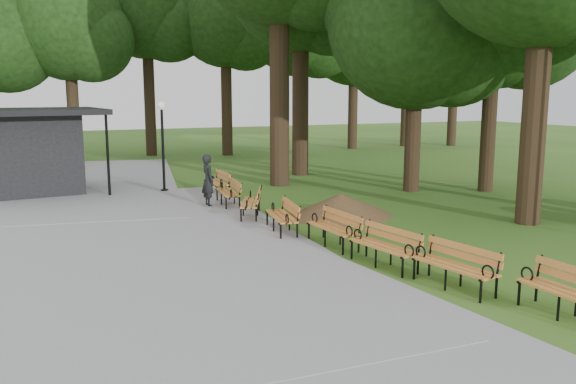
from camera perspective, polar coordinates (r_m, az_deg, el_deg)
name	(u,v)px	position (r m, az deg, el deg)	size (l,w,h in m)	color
ground	(343,256)	(13.82, 5.35, -6.18)	(100.00, 100.00, 0.00)	#315D1A
path	(145,242)	(15.26, -13.66, -4.78)	(12.00, 38.00, 0.06)	gray
person	(208,181)	(19.63, -7.74, 1.10)	(0.63, 0.42, 1.74)	black
kiosk	(22,152)	(24.01, -24.39, 3.59)	(5.05, 4.39, 3.16)	black
lamp_post	(162,128)	(22.71, -12.10, 6.10)	(0.32, 0.32, 3.43)	black
dirt_mound	(341,205)	(18.10, 5.13, -1.24)	(2.81, 2.81, 0.70)	#47301C
bench_0	(568,293)	(11.02, 25.54, -8.87)	(1.90, 0.64, 0.88)	orange
bench_1	(454,267)	(11.87, 15.78, -6.97)	(1.90, 0.64, 0.88)	orange
bench_2	(384,247)	(13.01, 9.26, -5.27)	(1.90, 0.64, 0.88)	orange
bench_3	(333,228)	(14.58, 4.37, -3.54)	(1.90, 0.64, 0.88)	orange
bench_4	(281,216)	(15.92, -0.64, -2.39)	(1.90, 0.64, 0.88)	orange
bench_5	(250,203)	(17.92, -3.67, -1.05)	(1.90, 0.64, 0.88)	orange
bench_6	(228,192)	(19.81, -5.86, -0.05)	(1.90, 0.64, 0.88)	orange
bench_7	(217,182)	(22.06, -6.94, 0.92)	(1.90, 0.64, 0.88)	orange
lawn_tree_1	(417,20)	(23.04, 12.39, 15.98)	(6.64, 6.64, 9.73)	black
lawn_tree_5	(496,5)	(23.85, 19.48, 16.73)	(6.18, 6.18, 10.04)	black
tree_backdrop	(251,18)	(37.05, -3.60, 16.53)	(36.83, 9.44, 16.42)	black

